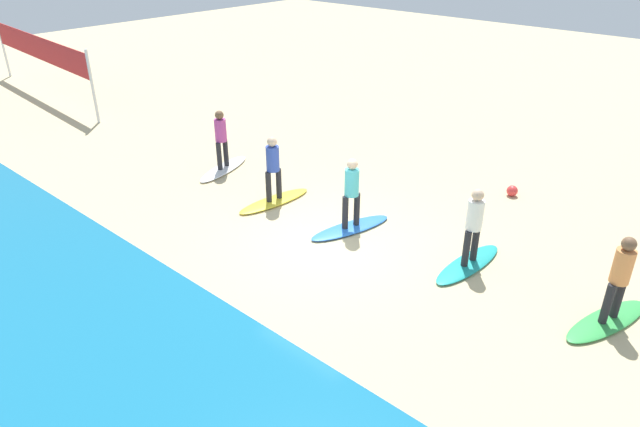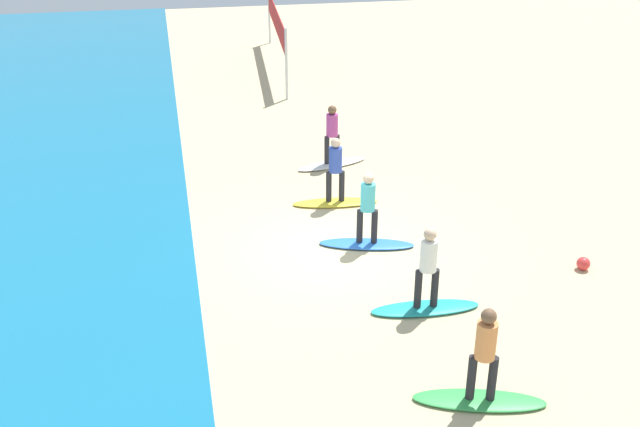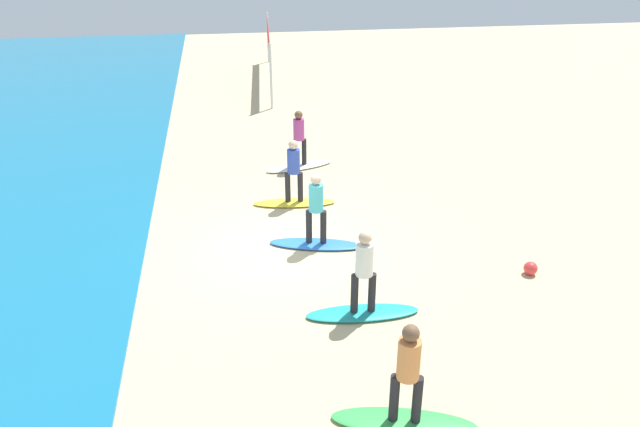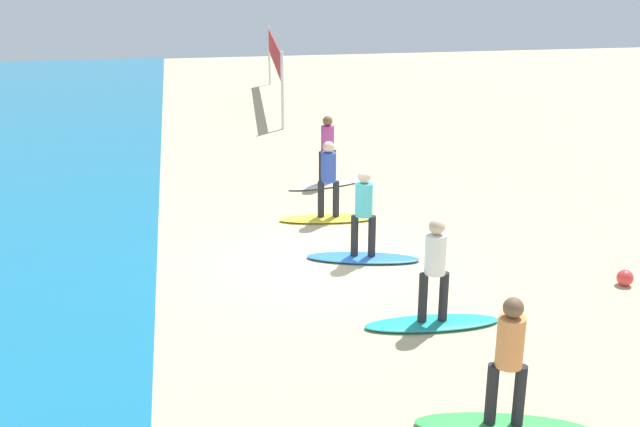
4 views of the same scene
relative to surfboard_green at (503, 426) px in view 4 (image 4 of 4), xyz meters
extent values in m
plane|color=#CCB789|center=(5.49, 1.12, -0.04)|extent=(60.00, 60.00, 0.00)
ellipsoid|color=green|center=(0.00, 0.00, 0.00)|extent=(1.11, 2.17, 0.09)
cylinder|color=#232328|center=(0.04, 0.15, 0.43)|extent=(0.14, 0.14, 0.78)
cylinder|color=#232328|center=(-0.04, -0.15, 0.43)|extent=(0.14, 0.14, 0.78)
cylinder|color=#E58C4C|center=(0.00, 0.00, 1.14)|extent=(0.32, 0.32, 0.62)
sphere|color=brown|center=(0.00, 0.00, 1.56)|extent=(0.24, 0.24, 0.24)
ellipsoid|color=teal|center=(2.74, -0.04, 0.00)|extent=(0.68, 2.13, 0.09)
cylinder|color=#232328|center=(2.75, 0.12, 0.43)|extent=(0.14, 0.14, 0.78)
cylinder|color=#232328|center=(2.73, -0.20, 0.43)|extent=(0.14, 0.14, 0.78)
cylinder|color=white|center=(2.74, -0.04, 1.14)|extent=(0.32, 0.32, 0.62)
sphere|color=beige|center=(2.74, -0.04, 1.56)|extent=(0.24, 0.24, 0.24)
ellipsoid|color=blue|center=(5.50, 0.37, 0.00)|extent=(1.09, 2.17, 0.09)
cylinder|color=#232328|center=(5.54, 0.53, 0.43)|extent=(0.14, 0.14, 0.78)
cylinder|color=#232328|center=(5.46, 0.22, 0.43)|extent=(0.14, 0.14, 0.78)
cylinder|color=#4CC6D1|center=(5.50, 0.37, 1.14)|extent=(0.32, 0.32, 0.62)
sphere|color=beige|center=(5.50, 0.37, 1.56)|extent=(0.24, 0.24, 0.24)
ellipsoid|color=yellow|center=(7.80, 0.56, 0.00)|extent=(0.77, 2.15, 0.09)
cylinder|color=#232328|center=(7.82, 0.72, 0.43)|extent=(0.14, 0.14, 0.78)
cylinder|color=#232328|center=(7.78, 0.40, 0.43)|extent=(0.14, 0.14, 0.78)
cylinder|color=#334CAD|center=(7.80, 0.56, 1.14)|extent=(0.32, 0.32, 0.62)
sphere|color=beige|center=(7.80, 0.56, 1.56)|extent=(0.24, 0.24, 0.24)
ellipsoid|color=white|center=(10.35, 0.08, 0.00)|extent=(1.12, 2.17, 0.09)
cylinder|color=#232328|center=(10.31, 0.23, 0.43)|extent=(0.14, 0.14, 0.78)
cylinder|color=#232328|center=(10.40, -0.08, 0.43)|extent=(0.14, 0.14, 0.78)
cylinder|color=#B74293|center=(10.35, 0.08, 1.14)|extent=(0.32, 0.32, 0.62)
sphere|color=brown|center=(10.35, 0.08, 1.56)|extent=(0.24, 0.24, 0.24)
cylinder|color=silver|center=(16.88, 0.25, 1.21)|extent=(0.10, 0.10, 2.50)
cylinder|color=silver|center=(25.85, -0.44, 1.21)|extent=(0.10, 0.10, 2.50)
cube|color=red|center=(21.37, -0.10, 1.85)|extent=(8.98, 0.73, 0.90)
sphere|color=#E53838|center=(3.56, -3.77, 0.10)|extent=(0.28, 0.28, 0.28)
camera|label=1|loc=(-1.63, 9.36, 6.29)|focal=32.16mm
camera|label=2|loc=(-8.78, 4.39, 7.74)|focal=42.46mm
camera|label=3|loc=(-6.22, 2.28, 6.44)|focal=33.85mm
camera|label=4|loc=(-7.25, 3.59, 5.34)|focal=42.83mm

